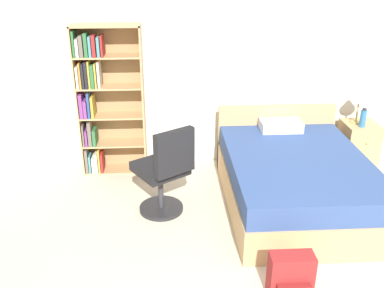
{
  "coord_description": "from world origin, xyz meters",
  "views": [
    {
      "loc": [
        -0.95,
        -2.08,
        2.58
      ],
      "look_at": [
        -0.7,
        1.98,
        0.78
      ],
      "focal_mm": 40.0,
      "sensor_mm": 36.0,
      "label": 1
    }
  ],
  "objects_px": {
    "table_lamp": "(360,97)",
    "water_bottle": "(363,118)",
    "office_chair": "(165,172)",
    "bookshelf": "(102,99)",
    "backpack_red": "(291,278)",
    "bed": "(294,178)",
    "nightstand": "(358,145)"
  },
  "relations": [
    {
      "from": "office_chair",
      "to": "water_bottle",
      "type": "relative_size",
      "value": 4.24
    },
    {
      "from": "bookshelf",
      "to": "backpack_red",
      "type": "height_order",
      "value": "bookshelf"
    },
    {
      "from": "office_chair",
      "to": "backpack_red",
      "type": "bearing_deg",
      "value": -52.28
    },
    {
      "from": "bookshelf",
      "to": "table_lamp",
      "type": "relative_size",
      "value": 4.25
    },
    {
      "from": "water_bottle",
      "to": "backpack_red",
      "type": "height_order",
      "value": "water_bottle"
    },
    {
      "from": "office_chair",
      "to": "nightstand",
      "type": "relative_size",
      "value": 1.69
    },
    {
      "from": "bookshelf",
      "to": "water_bottle",
      "type": "distance_m",
      "value": 3.25
    },
    {
      "from": "water_bottle",
      "to": "backpack_red",
      "type": "relative_size",
      "value": 0.6
    },
    {
      "from": "backpack_red",
      "to": "nightstand",
      "type": "bearing_deg",
      "value": 56.63
    },
    {
      "from": "office_chair",
      "to": "water_bottle",
      "type": "distance_m",
      "value": 2.64
    },
    {
      "from": "bed",
      "to": "backpack_red",
      "type": "bearing_deg",
      "value": -106.35
    },
    {
      "from": "bed",
      "to": "water_bottle",
      "type": "bearing_deg",
      "value": 35.12
    },
    {
      "from": "bed",
      "to": "nightstand",
      "type": "xyz_separation_m",
      "value": [
        1.09,
        0.84,
        -0.0
      ]
    },
    {
      "from": "bookshelf",
      "to": "water_bottle",
      "type": "xyz_separation_m",
      "value": [
        3.23,
        -0.21,
        -0.24
      ]
    },
    {
      "from": "office_chair",
      "to": "water_bottle",
      "type": "bearing_deg",
      "value": 19.64
    },
    {
      "from": "table_lamp",
      "to": "water_bottle",
      "type": "relative_size",
      "value": 1.8
    },
    {
      "from": "nightstand",
      "to": "water_bottle",
      "type": "distance_m",
      "value": 0.44
    },
    {
      "from": "bookshelf",
      "to": "office_chair",
      "type": "relative_size",
      "value": 1.8
    },
    {
      "from": "office_chair",
      "to": "backpack_red",
      "type": "relative_size",
      "value": 2.55
    },
    {
      "from": "office_chair",
      "to": "table_lamp",
      "type": "height_order",
      "value": "table_lamp"
    },
    {
      "from": "bookshelf",
      "to": "water_bottle",
      "type": "height_order",
      "value": "bookshelf"
    },
    {
      "from": "bookshelf",
      "to": "nightstand",
      "type": "relative_size",
      "value": 3.04
    },
    {
      "from": "office_chair",
      "to": "water_bottle",
      "type": "xyz_separation_m",
      "value": [
        2.48,
        0.88,
        0.22
      ]
    },
    {
      "from": "nightstand",
      "to": "bookshelf",
      "type": "bearing_deg",
      "value": 178.2
    },
    {
      "from": "water_bottle",
      "to": "backpack_red",
      "type": "distance_m",
      "value": 2.69
    },
    {
      "from": "table_lamp",
      "to": "backpack_red",
      "type": "relative_size",
      "value": 1.08
    },
    {
      "from": "backpack_red",
      "to": "bookshelf",
      "type": "bearing_deg",
      "value": 126.27
    },
    {
      "from": "bookshelf",
      "to": "office_chair",
      "type": "xyz_separation_m",
      "value": [
        0.75,
        -1.1,
        -0.46
      ]
    },
    {
      "from": "table_lamp",
      "to": "water_bottle",
      "type": "distance_m",
      "value": 0.27
    },
    {
      "from": "bed",
      "to": "office_chair",
      "type": "xyz_separation_m",
      "value": [
        -1.44,
        -0.15,
        0.2
      ]
    },
    {
      "from": "bed",
      "to": "nightstand",
      "type": "relative_size",
      "value": 3.34
    },
    {
      "from": "nightstand",
      "to": "table_lamp",
      "type": "distance_m",
      "value": 0.65
    }
  ]
}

